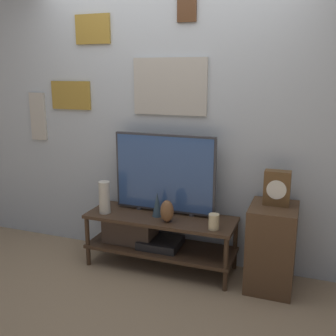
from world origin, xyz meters
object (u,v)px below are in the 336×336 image
Objects in this scene: candle_jar at (214,222)px; television at (165,173)px; vase_tall_ceramic at (104,197)px; mantel_clock at (277,188)px; vase_slim_bronze at (157,204)px; vase_urn_stoneware at (167,211)px.

television is at bearing 156.17° from candle_jar.
mantel_clock reaches higher than vase_tall_ceramic.
vase_slim_bronze is at bearing 167.79° from candle_jar.
vase_slim_bronze is 0.56m from candle_jar.
mantel_clock is (0.97, -0.06, -0.02)m from television.
vase_tall_ceramic is 2.29× the size of candle_jar.
vase_urn_stoneware is at bearing -64.37° from television.
television is at bearing 176.71° from mantel_clock.
vase_slim_bronze is at bearing 142.61° from vase_urn_stoneware.
television is 4.79× the size of vase_urn_stoneware.
mantel_clock is (0.87, 0.15, 0.25)m from vase_urn_stoneware.
vase_slim_bronze is 1.13× the size of vase_urn_stoneware.
television reaches higher than mantel_clock.
mantel_clock reaches higher than vase_slim_bronze.
candle_jar is at bearing -2.49° from vase_urn_stoneware.
candle_jar is at bearing -1.75° from vase_tall_ceramic.
vase_urn_stoneware is (0.13, -0.10, -0.01)m from vase_slim_bronze.
mantel_clock is at bearing 9.86° from vase_urn_stoneware.
television is 0.97m from mantel_clock.
mantel_clock is (0.46, 0.17, 0.28)m from candle_jar.
vase_urn_stoneware is 0.69× the size of mantel_clock.
vase_urn_stoneware is at bearing -170.14° from mantel_clock.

